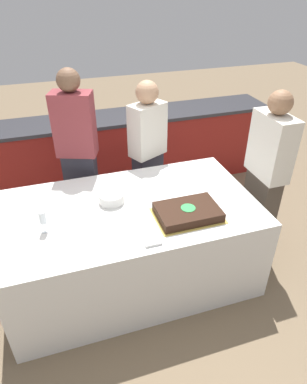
{
  "coord_description": "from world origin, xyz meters",
  "views": [
    {
      "loc": [
        -0.51,
        -2.19,
        2.38
      ],
      "look_at": [
        0.19,
        0.0,
        0.88
      ],
      "focal_mm": 32.0,
      "sensor_mm": 36.0,
      "label": 1
    }
  ],
  "objects_px": {
    "wine_glass": "(43,218)",
    "person_standing_back": "(78,156)",
    "cake": "(188,212)",
    "person_cutting_cake": "(148,154)",
    "plate_stack": "(112,198)",
    "person_seated_right": "(265,177)"
  },
  "relations": [
    {
      "from": "plate_stack",
      "to": "wine_glass",
      "type": "height_order",
      "value": "wine_glass"
    },
    {
      "from": "wine_glass",
      "to": "person_standing_back",
      "type": "distance_m",
      "value": 0.98
    },
    {
      "from": "person_standing_back",
      "to": "person_cutting_cake",
      "type": "bearing_deg",
      "value": -159.43
    },
    {
      "from": "person_standing_back",
      "to": "plate_stack",
      "type": "bearing_deg",
      "value": 124.44
    },
    {
      "from": "cake",
      "to": "wine_glass",
      "type": "distance_m",
      "value": 1.07
    },
    {
      "from": "plate_stack",
      "to": "person_seated_right",
      "type": "bearing_deg",
      "value": -4.58
    },
    {
      "from": "wine_glass",
      "to": "person_standing_back",
      "type": "bearing_deg",
      "value": 67.81
    },
    {
      "from": "plate_stack",
      "to": "person_standing_back",
      "type": "distance_m",
      "value": 0.71
    },
    {
      "from": "cake",
      "to": "person_standing_back",
      "type": "distance_m",
      "value": 1.26
    },
    {
      "from": "person_cutting_cake",
      "to": "plate_stack",
      "type": "bearing_deg",
      "value": 27.02
    },
    {
      "from": "cake",
      "to": "person_cutting_cake",
      "type": "distance_m",
      "value": 1.06
    },
    {
      "from": "person_cutting_cake",
      "to": "person_standing_back",
      "type": "relative_size",
      "value": 0.91
    },
    {
      "from": "cake",
      "to": "person_standing_back",
      "type": "xyz_separation_m",
      "value": [
        -0.69,
        1.06,
        0.08
      ]
    },
    {
      "from": "person_standing_back",
      "to": "wine_glass",
      "type": "bearing_deg",
      "value": 88.38
    },
    {
      "from": "person_cutting_cake",
      "to": "person_standing_back",
      "type": "bearing_deg",
      "value": -26.0
    },
    {
      "from": "plate_stack",
      "to": "person_cutting_cake",
      "type": "distance_m",
      "value": 0.86
    },
    {
      "from": "cake",
      "to": "person_standing_back",
      "type": "relative_size",
      "value": 0.3
    },
    {
      "from": "cake",
      "to": "plate_stack",
      "type": "height_order",
      "value": "plate_stack"
    },
    {
      "from": "wine_glass",
      "to": "person_standing_back",
      "type": "height_order",
      "value": "person_standing_back"
    },
    {
      "from": "plate_stack",
      "to": "wine_glass",
      "type": "xyz_separation_m",
      "value": [
        -0.54,
        -0.22,
        0.08
      ]
    },
    {
      "from": "wine_glass",
      "to": "person_standing_back",
      "type": "xyz_separation_m",
      "value": [
        0.37,
        0.91,
        -0.0
      ]
    },
    {
      "from": "person_cutting_cake",
      "to": "person_standing_back",
      "type": "height_order",
      "value": "person_standing_back"
    }
  ]
}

